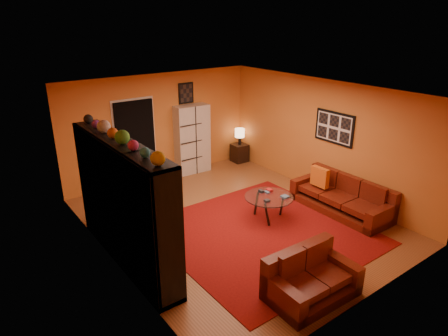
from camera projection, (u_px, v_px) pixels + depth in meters
floor at (235, 221)px, 8.05m from camera, size 6.00×6.00×0.00m
ceiling at (236, 92)px, 7.12m from camera, size 6.00×6.00×0.00m
wall_back at (161, 127)px, 9.83m from camera, size 6.00×0.00×6.00m
wall_front at (374, 222)px, 5.34m from camera, size 6.00×0.00×6.00m
wall_left at (109, 193)px, 6.20m from camera, size 0.00×6.00×6.00m
wall_right at (323, 138)px, 8.97m from camera, size 0.00×6.00×6.00m
rug at (262, 233)px, 7.58m from camera, size 3.60×3.60×0.01m
doorway at (136, 143)px, 9.52m from camera, size 0.95×0.10×2.04m
wall_art_right at (334, 128)px, 8.63m from camera, size 0.03×1.00×0.70m
wall_art_back at (186, 93)px, 9.96m from camera, size 0.42×0.03×0.52m
entertainment_unit at (124, 204)px, 6.41m from camera, size 0.45×3.00×2.10m
tv at (127, 205)px, 6.47m from camera, size 1.00×0.13×0.58m
sofa at (343, 197)px, 8.41m from camera, size 0.89×2.13×0.85m
loveseat at (309, 278)px, 5.84m from camera, size 1.35×0.84×0.85m
throw_pillow at (320, 177)px, 8.56m from camera, size 0.12×0.42×0.42m
coffee_table at (269, 199)px, 7.97m from camera, size 0.97×0.97×0.49m
storage_cabinet at (192, 139)px, 10.26m from camera, size 0.91×0.44×1.77m
bowl_chair at (133, 198)px, 8.39m from camera, size 0.66×0.66×0.54m
side_table at (239, 153)px, 11.22m from camera, size 0.42×0.42×0.50m
table_lamp at (240, 133)px, 11.01m from camera, size 0.27×0.27×0.45m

